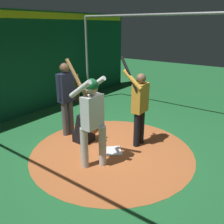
{
  "coord_description": "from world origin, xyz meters",
  "views": [
    {
      "loc": [
        2.83,
        -3.85,
        2.7
      ],
      "look_at": [
        0.0,
        0.0,
        0.95
      ],
      "focal_mm": 38.26,
      "sensor_mm": 36.0,
      "label": 1
    }
  ],
  "objects_px": {
    "batter": "(92,115)",
    "bat_rack": "(72,88)",
    "visitor": "(140,105)",
    "catcher": "(85,128)",
    "home_plate": "(112,151)",
    "umpire": "(66,95)"
  },
  "relations": [
    {
      "from": "home_plate",
      "to": "umpire",
      "type": "height_order",
      "value": "umpire"
    },
    {
      "from": "visitor",
      "to": "bat_rack",
      "type": "xyz_separation_m",
      "value": [
        -3.74,
        1.54,
        -0.5
      ]
    },
    {
      "from": "home_plate",
      "to": "umpire",
      "type": "distance_m",
      "value": 1.81
    },
    {
      "from": "catcher",
      "to": "bat_rack",
      "type": "height_order",
      "value": "bat_rack"
    },
    {
      "from": "catcher",
      "to": "visitor",
      "type": "bearing_deg",
      "value": 30.27
    },
    {
      "from": "batter",
      "to": "visitor",
      "type": "height_order",
      "value": "batter"
    },
    {
      "from": "batter",
      "to": "umpire",
      "type": "distance_m",
      "value": 1.7
    },
    {
      "from": "umpire",
      "to": "visitor",
      "type": "distance_m",
      "value": 1.86
    },
    {
      "from": "batter",
      "to": "catcher",
      "type": "bearing_deg",
      "value": 140.85
    },
    {
      "from": "umpire",
      "to": "visitor",
      "type": "relative_size",
      "value": 0.89
    },
    {
      "from": "batter",
      "to": "catcher",
      "type": "height_order",
      "value": "batter"
    },
    {
      "from": "home_plate",
      "to": "catcher",
      "type": "xyz_separation_m",
      "value": [
        -0.81,
        0.0,
        0.36
      ]
    },
    {
      "from": "bat_rack",
      "to": "visitor",
      "type": "bearing_deg",
      "value": -22.44
    },
    {
      "from": "umpire",
      "to": "visitor",
      "type": "bearing_deg",
      "value": 17.69
    },
    {
      "from": "batter",
      "to": "catcher",
      "type": "xyz_separation_m",
      "value": [
        -0.85,
        0.69,
        -0.73
      ]
    },
    {
      "from": "batter",
      "to": "bat_rack",
      "type": "bearing_deg",
      "value": 140.34
    },
    {
      "from": "catcher",
      "to": "umpire",
      "type": "distance_m",
      "value": 0.95
    },
    {
      "from": "catcher",
      "to": "visitor",
      "type": "relative_size",
      "value": 0.45
    },
    {
      "from": "bat_rack",
      "to": "batter",
      "type": "bearing_deg",
      "value": -39.66
    },
    {
      "from": "home_plate",
      "to": "bat_rack",
      "type": "distance_m",
      "value": 4.11
    },
    {
      "from": "catcher",
      "to": "bat_rack",
      "type": "xyz_separation_m",
      "value": [
        -2.63,
        2.19,
        0.12
      ]
    },
    {
      "from": "visitor",
      "to": "batter",
      "type": "bearing_deg",
      "value": -101.6
    }
  ]
}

